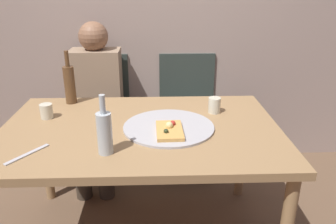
{
  "coord_description": "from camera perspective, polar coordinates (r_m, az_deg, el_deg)",
  "views": [
    {
      "loc": [
        0.09,
        -1.62,
        1.46
      ],
      "look_at": [
        0.15,
        0.08,
        0.77
      ],
      "focal_mm": 36.14,
      "sensor_mm": 36.0,
      "label": 1
    }
  ],
  "objects": [
    {
      "name": "dining_table",
      "position": [
        1.81,
        -4.63,
        -4.67
      ],
      "size": [
        1.46,
        0.95,
        0.72
      ],
      "color": "#99754C",
      "rests_on": "ground_plane"
    },
    {
      "name": "pizza_tray",
      "position": [
        1.76,
        0.12,
        -2.54
      ],
      "size": [
        0.47,
        0.47,
        0.01
      ],
      "primitive_type": "cylinder",
      "color": "#ADADB2",
      "rests_on": "dining_table"
    },
    {
      "name": "pizza_slice_last",
      "position": [
        1.68,
        0.27,
        -3.04
      ],
      "size": [
        0.14,
        0.22,
        0.05
      ],
      "color": "tan",
      "rests_on": "pizza_tray"
    },
    {
      "name": "wine_bottle",
      "position": [
        1.5,
        -10.67,
        -3.31
      ],
      "size": [
        0.07,
        0.07,
        0.27
      ],
      "color": "#B2BCC1",
      "rests_on": "dining_table"
    },
    {
      "name": "beer_bottle",
      "position": [
        2.16,
        -16.27,
        4.63
      ],
      "size": [
        0.07,
        0.07,
        0.33
      ],
      "color": "brown",
      "rests_on": "dining_table"
    },
    {
      "name": "tumbler_near",
      "position": [
        1.96,
        7.83,
        1.15
      ],
      "size": [
        0.07,
        0.07,
        0.09
      ],
      "primitive_type": "cylinder",
      "color": "beige",
      "rests_on": "dining_table"
    },
    {
      "name": "tumbler_far",
      "position": [
        1.99,
        -19.82,
        0.14
      ],
      "size": [
        0.07,
        0.07,
        0.08
      ],
      "primitive_type": "cylinder",
      "color": "beige",
      "rests_on": "dining_table"
    },
    {
      "name": "table_knife",
      "position": [
        1.63,
        -22.63,
        -6.59
      ],
      "size": [
        0.14,
        0.19,
        0.01
      ],
      "primitive_type": "cube",
      "rotation": [
        0.0,
        0.0,
        0.95
      ],
      "color": "#B7B7BC",
      "rests_on": "dining_table"
    },
    {
      "name": "chair_left",
      "position": [
        2.7,
        -11.33,
        0.98
      ],
      "size": [
        0.44,
        0.44,
        0.9
      ],
      "rotation": [
        0.0,
        0.0,
        3.14
      ],
      "color": "#2D3833",
      "rests_on": "ground_plane"
    },
    {
      "name": "chair_right",
      "position": [
        2.68,
        3.32,
        1.19
      ],
      "size": [
        0.44,
        0.44,
        0.9
      ],
      "rotation": [
        0.0,
        0.0,
        3.14
      ],
      "color": "#2D3833",
      "rests_on": "ground_plane"
    },
    {
      "name": "guest_in_sweater",
      "position": [
        2.52,
        -12.05,
        2.47
      ],
      "size": [
        0.36,
        0.56,
        1.17
      ],
      "rotation": [
        0.0,
        0.0,
        3.14
      ],
      "color": "#937A60",
      "rests_on": "ground_plane"
    }
  ]
}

